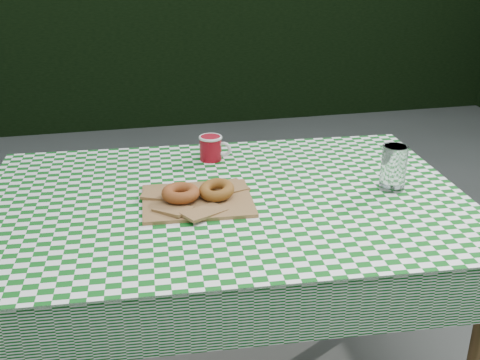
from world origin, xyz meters
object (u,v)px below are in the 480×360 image
object	(u,v)px
table	(227,312)
drinking_glass	(394,168)
coffee_mug	(211,148)
paper_bag	(197,200)

from	to	relation	value
table	drinking_glass	world-z (taller)	drinking_glass
coffee_mug	drinking_glass	xyz separation A→B (m)	(0.46, -0.34, 0.02)
paper_bag	coffee_mug	distance (m)	0.32
table	paper_bag	world-z (taller)	paper_bag
paper_bag	drinking_glass	size ratio (longest dim) A/B	2.28
paper_bag	coffee_mug	xyz separation A→B (m)	(0.09, 0.31, 0.03)
drinking_glass	table	bearing A→B (deg)	174.43
coffee_mug	drinking_glass	world-z (taller)	drinking_glass
table	coffee_mug	distance (m)	0.51
paper_bag	drinking_glass	distance (m)	0.56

